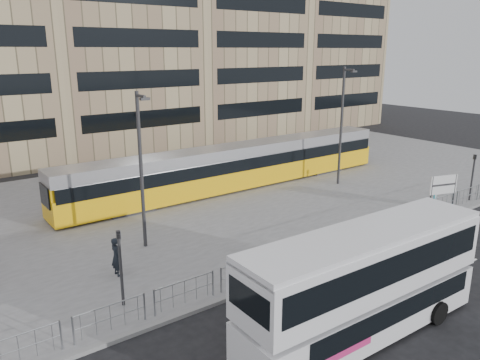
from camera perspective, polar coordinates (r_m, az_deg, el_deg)
ground at (r=22.43m, az=9.21°, el=-10.47°), size 120.00×120.00×0.00m
plaza at (r=31.28m, az=-6.66°, el=-2.60°), size 64.00×24.00×0.15m
kerb at (r=22.43m, az=9.13°, el=-10.26°), size 64.00×0.25×0.17m
building_row at (r=50.89m, az=-18.91°, el=18.31°), size 70.40×18.40×31.20m
pedestrian_barrier at (r=23.70m, az=11.86°, el=-6.55°), size 32.07×0.07×1.10m
road_markings at (r=20.94m, az=19.24°, el=-13.18°), size 62.00×0.12×0.01m
double_decker_bus at (r=16.98m, az=14.94°, el=-11.73°), size 9.94×2.76×3.95m
tram at (r=33.62m, az=-0.40°, el=1.69°), size 26.36×2.64×3.11m
station_sign at (r=31.31m, az=23.55°, el=-0.71°), size 1.87×0.67×2.23m
ad_panel at (r=31.88m, az=22.72°, el=-1.59°), size 0.77×0.35×1.50m
pedestrian at (r=21.46m, az=-14.84°, el=-9.02°), size 0.46×0.67×1.76m
traffic_light_west at (r=18.59m, az=-14.41°, el=-9.25°), size 0.20×0.23×3.10m
traffic_light_east at (r=34.15m, az=26.54°, el=0.96°), size 0.23×0.25×3.10m
lamp_post_west at (r=23.12m, az=-11.94°, el=1.83°), size 0.45×1.04×7.79m
lamp_post_east at (r=34.65m, az=12.33°, el=6.92°), size 0.45×1.04×8.50m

